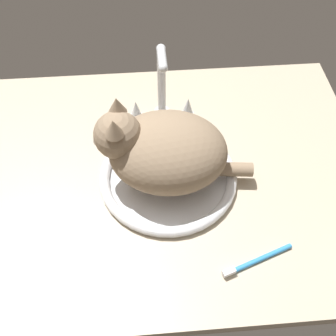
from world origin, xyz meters
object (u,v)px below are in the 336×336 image
object	(u,v)px
cat	(160,150)
toothbrush	(256,261)
sink_basin	(168,176)
faucet	(162,96)

from	to	relation	value
cat	toothbrush	xyz separation A→B (cm)	(17.54, -22.23, -9.67)
sink_basin	faucet	bearing A→B (deg)	90.00
cat	faucet	bearing A→B (deg)	84.81
faucet	toothbrush	world-z (taller)	faucet
faucet	toothbrush	distance (cm)	44.56
cat	toothbrush	world-z (taller)	cat
faucet	cat	xyz separation A→B (cm)	(-1.70, -18.71, 1.99)
sink_basin	toothbrush	size ratio (longest dim) A/B	2.07
sink_basin	faucet	distance (cm)	20.23
toothbrush	sink_basin	bearing A→B (deg)	125.69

